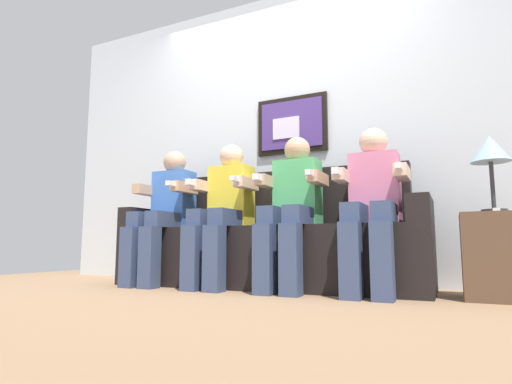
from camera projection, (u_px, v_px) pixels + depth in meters
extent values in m
plane|color=#8C6B4C|center=(247.00, 292.00, 2.83)|extent=(6.18, 6.18, 0.00)
cube|color=silver|center=(286.00, 133.00, 3.68)|extent=(4.76, 0.05, 2.60)
cube|color=black|center=(292.00, 125.00, 3.62)|extent=(0.63, 0.03, 0.50)
cube|color=#4C337F|center=(291.00, 124.00, 3.61)|extent=(0.55, 0.02, 0.42)
cube|color=silver|center=(286.00, 128.00, 3.61)|extent=(0.24, 0.02, 0.18)
cube|color=black|center=(264.00, 257.00, 3.12)|extent=(2.08, 0.58, 0.45)
cube|color=black|center=(275.00, 200.00, 3.38)|extent=(2.08, 0.14, 0.45)
cube|color=black|center=(147.00, 246.00, 3.60)|extent=(0.14, 0.58, 0.62)
cube|color=black|center=(422.00, 246.00, 2.66)|extent=(0.14, 0.58, 0.62)
cube|color=#3F72CC|center=(174.00, 200.00, 3.52)|extent=(0.32, 0.20, 0.48)
sphere|color=tan|center=(175.00, 162.00, 3.56)|extent=(0.19, 0.19, 0.19)
cube|color=#38476B|center=(149.00, 221.00, 3.36)|extent=(0.12, 0.40, 0.12)
cube|color=#38476B|center=(167.00, 220.00, 3.28)|extent=(0.12, 0.40, 0.12)
cube|color=#38476B|center=(130.00, 257.00, 3.14)|extent=(0.12, 0.12, 0.45)
cube|color=#38476B|center=(149.00, 257.00, 3.07)|extent=(0.12, 0.12, 0.45)
cube|color=tan|center=(147.00, 190.00, 3.50)|extent=(0.08, 0.28, 0.08)
cube|color=tan|center=(184.00, 188.00, 3.34)|extent=(0.08, 0.28, 0.08)
cube|color=white|center=(172.00, 184.00, 3.20)|extent=(0.04, 0.13, 0.04)
cube|color=yellow|center=(231.00, 197.00, 3.29)|extent=(0.32, 0.20, 0.48)
sphere|color=beige|center=(232.00, 157.00, 3.33)|extent=(0.19, 0.19, 0.19)
cube|color=#38476B|center=(208.00, 219.00, 3.12)|extent=(0.12, 0.40, 0.12)
cube|color=#38476B|center=(229.00, 218.00, 3.05)|extent=(0.12, 0.40, 0.12)
cube|color=#38476B|center=(192.00, 258.00, 2.91)|extent=(0.12, 0.12, 0.45)
cube|color=#38476B|center=(214.00, 258.00, 2.83)|extent=(0.12, 0.12, 0.45)
cube|color=beige|center=(203.00, 187.00, 3.27)|extent=(0.08, 0.28, 0.08)
cube|color=beige|center=(246.00, 183.00, 3.11)|extent=(0.08, 0.28, 0.08)
cube|color=white|center=(236.00, 179.00, 2.97)|extent=(0.04, 0.13, 0.04)
cube|color=white|center=(191.00, 182.00, 3.13)|extent=(0.04, 0.10, 0.04)
cube|color=#4CB266|center=(298.00, 193.00, 3.05)|extent=(0.32, 0.20, 0.48)
sphere|color=tan|center=(297.00, 150.00, 3.10)|extent=(0.19, 0.19, 0.19)
cube|color=#38476B|center=(276.00, 217.00, 2.89)|extent=(0.12, 0.40, 0.12)
cube|color=#38476B|center=(301.00, 216.00, 2.81)|extent=(0.12, 0.40, 0.12)
cube|color=#38476B|center=(264.00, 259.00, 2.67)|extent=(0.12, 0.12, 0.45)
cube|color=#38476B|center=(291.00, 259.00, 2.60)|extent=(0.12, 0.12, 0.45)
cube|color=tan|center=(267.00, 182.00, 3.04)|extent=(0.08, 0.28, 0.08)
cube|color=tan|center=(318.00, 178.00, 2.88)|extent=(0.08, 0.28, 0.08)
cube|color=white|center=(311.00, 173.00, 2.73)|extent=(0.04, 0.13, 0.04)
cube|color=white|center=(258.00, 177.00, 2.90)|extent=(0.04, 0.10, 0.04)
cube|color=pink|center=(375.00, 189.00, 2.82)|extent=(0.32, 0.20, 0.48)
sphere|color=beige|center=(373.00, 142.00, 2.86)|extent=(0.19, 0.19, 0.19)
cube|color=#38476B|center=(356.00, 214.00, 2.66)|extent=(0.12, 0.40, 0.12)
cube|color=#38476B|center=(385.00, 213.00, 2.58)|extent=(0.12, 0.40, 0.12)
cube|color=#38476B|center=(351.00, 260.00, 2.44)|extent=(0.12, 0.12, 0.45)
cube|color=#38476B|center=(382.00, 261.00, 2.37)|extent=(0.12, 0.12, 0.45)
cube|color=beige|center=(343.00, 177.00, 2.80)|extent=(0.08, 0.28, 0.08)
cube|color=beige|center=(402.00, 173.00, 2.64)|extent=(0.08, 0.28, 0.08)
cube|color=white|center=(399.00, 167.00, 2.50)|extent=(0.04, 0.13, 0.04)
cube|color=white|center=(337.00, 171.00, 2.66)|extent=(0.04, 0.10, 0.04)
cube|color=brown|center=(500.00, 256.00, 2.42)|extent=(0.40, 0.40, 0.50)
cylinder|color=#333338|center=(494.00, 211.00, 2.42)|extent=(0.14, 0.14, 0.02)
cylinder|color=#333338|center=(493.00, 185.00, 2.44)|extent=(0.02, 0.02, 0.28)
cone|color=#8CB2CC|center=(490.00, 149.00, 2.47)|extent=(0.22, 0.22, 0.16)
cube|color=white|center=(496.00, 210.00, 2.38)|extent=(0.04, 0.13, 0.02)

